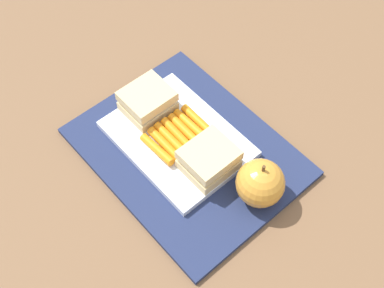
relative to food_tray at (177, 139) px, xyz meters
The scene contains 7 objects.
ground_plane 0.03m from the food_tray, ahead, with size 2.40×2.40×0.00m, color brown.
lunchbag_mat 0.03m from the food_tray, ahead, with size 0.36×0.28×0.01m, color navy.
food_tray is the anchor object (origin of this frame).
sandwich_half_left 0.08m from the food_tray, behind, with size 0.07×0.08×0.04m.
sandwich_half_right 0.08m from the food_tray, ahead, with size 0.07×0.08×0.04m.
carrot_sticks_bundle 0.01m from the food_tray, 15.62° to the left, with size 0.08×0.10×0.02m.
apple 0.17m from the food_tray, ahead, with size 0.08×0.08×0.09m.
Camera 1 is at (0.36, -0.30, 0.73)m, focal length 47.76 mm.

